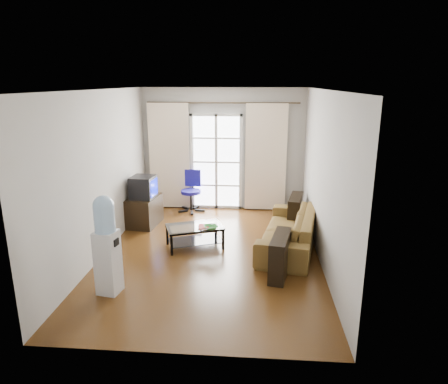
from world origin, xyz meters
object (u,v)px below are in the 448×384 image
Objects in this scene: crt_tv at (142,187)px; water_cooler at (106,243)px; task_chair at (191,199)px; sofa at (289,230)px; coffee_table at (195,234)px; tv_stand at (144,211)px.

crt_tv is 2.67m from water_cooler.
water_cooler is (-0.56, -3.66, 0.46)m from task_chair.
coffee_table is (-1.64, -0.14, -0.07)m from sofa.
sofa is at bearing -10.79° from tv_stand.
water_cooler reaches higher than sofa.
crt_tv reaches higher than tv_stand.
water_cooler reaches higher than crt_tv.
tv_stand is 0.51m from crt_tv.
task_chair is (-0.38, 2.02, 0.02)m from coffee_table.
water_cooler reaches higher than coffee_table.
tv_stand is 0.57× the size of water_cooler.
water_cooler is at bearing -119.75° from coffee_table.
sofa is 2.87× the size of tv_stand.
crt_tv is at bearing -95.87° from sofa.
coffee_table is 1.37× the size of tv_stand.
sofa is 2.50× the size of task_chair.
task_chair is 3.73m from water_cooler.
coffee_table is 1.19× the size of task_chair.
coffee_table is 1.95m from water_cooler.
sofa reaches higher than coffee_table.
crt_tv is 1.40m from task_chair.
water_cooler is at bearing -93.63° from task_chair.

